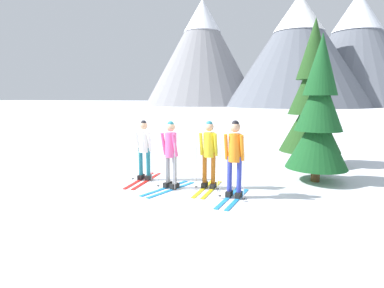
% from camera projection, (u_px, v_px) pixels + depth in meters
% --- Properties ---
extents(ground_plane, '(400.00, 400.00, 0.00)m').
position_uv_depth(ground_plane, '(183.00, 187.00, 8.06)').
color(ground_plane, white).
extents(skier_in_white, '(0.61, 1.78, 1.63)m').
position_uv_depth(skier_in_white, '(144.00, 148.00, 8.59)').
color(skier_in_white, red).
rests_on(skier_in_white, ground).
extents(skier_in_pink, '(0.89, 1.68, 1.67)m').
position_uv_depth(skier_in_pink, '(171.00, 152.00, 7.78)').
color(skier_in_pink, '#1E84D1').
rests_on(skier_in_pink, ground).
extents(skier_in_yellow, '(0.61, 1.61, 1.67)m').
position_uv_depth(skier_in_yellow, '(209.00, 152.00, 7.79)').
color(skier_in_yellow, yellow).
rests_on(skier_in_yellow, ground).
extents(skier_in_orange, '(0.61, 1.65, 1.74)m').
position_uv_depth(skier_in_orange, '(235.00, 154.00, 7.07)').
color(skier_in_orange, '#1E84D1').
rests_on(skier_in_orange, ground).
extents(pine_tree_near, '(1.59, 1.59, 3.85)m').
position_uv_depth(pine_tree_near, '(319.00, 116.00, 8.33)').
color(pine_tree_near, '#51381E').
rests_on(pine_tree_near, ground).
extents(pine_tree_mid, '(1.96, 1.96, 4.73)m').
position_uv_depth(pine_tree_mid, '(312.00, 99.00, 10.42)').
color(pine_tree_mid, '#51381E').
rests_on(pine_tree_mid, ground).
extents(mountain_ridge_distant, '(72.30, 45.78, 28.66)m').
position_uv_depth(mountain_ridge_distant, '(286.00, 50.00, 82.06)').
color(mountain_ridge_distant, gray).
rests_on(mountain_ridge_distant, ground).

